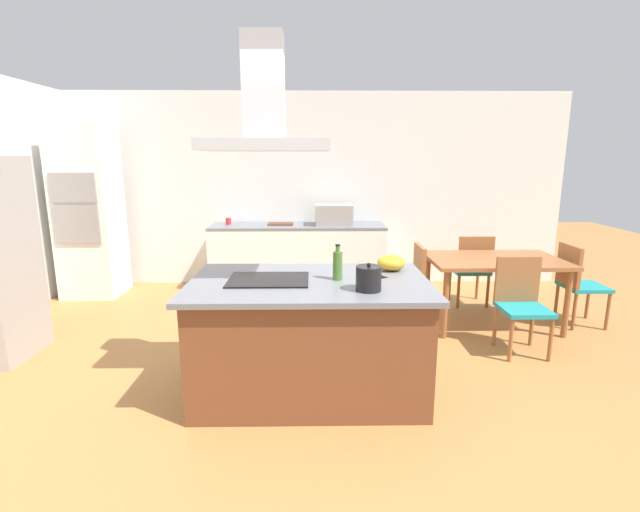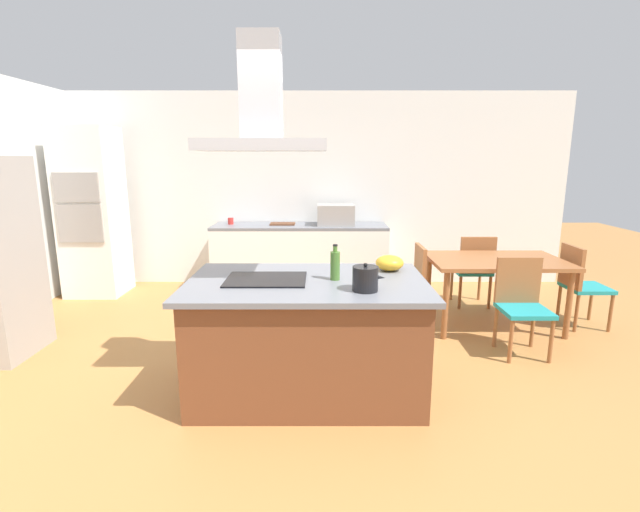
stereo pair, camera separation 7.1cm
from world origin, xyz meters
The scene contains 18 objects.
ground centered at (0.00, 1.50, 0.00)m, with size 16.00×16.00×0.00m, color #AD753D.
wall_back centered at (0.00, 3.25, 1.35)m, with size 7.20×0.10×2.70m, color white.
kitchen_island centered at (0.00, 0.00, 0.45)m, with size 1.80×1.12×0.90m.
cooktop centered at (-0.31, 0.00, 0.91)m, with size 0.60×0.44×0.01m, color black.
tea_kettle centered at (0.41, -0.28, 0.99)m, with size 0.23×0.18×0.20m.
olive_oil_bottle centered at (0.21, 0.01, 1.02)m, with size 0.07×0.07×0.27m.
mixing_bowl centered at (0.67, 0.31, 0.96)m, with size 0.23×0.23×0.13m, color gold.
back_counter centered at (-0.18, 2.88, 0.45)m, with size 2.39×0.62×0.90m.
countertop_microwave centered at (0.31, 2.88, 1.04)m, with size 0.50×0.38×0.28m, color #9E9993.
coffee_mug_red centered at (-1.14, 2.95, 0.95)m, with size 0.08×0.08×0.09m, color red.
cutting_board centered at (-0.42, 2.93, 0.91)m, with size 0.34×0.24×0.02m, color #59331E.
wall_oven_stack centered at (-2.90, 2.65, 1.10)m, with size 0.70×0.66×2.20m.
dining_table centered at (1.98, 1.41, 0.67)m, with size 1.40×0.90×0.75m.
chair_at_left_end centered at (1.06, 1.41, 0.51)m, with size 0.42×0.42×0.89m.
chair_facing_island centered at (1.98, 0.74, 0.51)m, with size 0.42×0.42×0.89m.
chair_facing_back_wall centered at (1.98, 2.07, 0.51)m, with size 0.42×0.42×0.89m.
chair_at_right_end centered at (2.89, 1.41, 0.51)m, with size 0.42×0.42×0.89m.
range_hood centered at (-0.31, 0.00, 2.10)m, with size 0.90×0.55×0.78m.
Camera 1 is at (0.03, -3.30, 1.80)m, focal length 25.48 mm.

